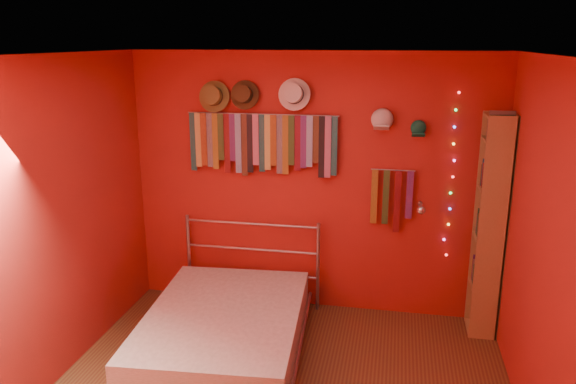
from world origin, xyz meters
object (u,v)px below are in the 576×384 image
Objects in this scene: reading_lamp at (421,209)px; bookshelf at (494,226)px; tie_rack at (262,141)px; bed at (224,330)px.

bookshelf is at bearing 3.32° from reading_lamp.
reading_lamp is 0.65m from bookshelf.
bookshelf is (2.13, -0.16, -0.65)m from tie_rack.
tie_rack is at bearing 175.83° from bookshelf.
bookshelf is at bearing 16.21° from bed.
bed is at bearing -153.74° from reading_lamp.
bed is at bearing -96.09° from tie_rack.
tie_rack is 4.33× the size of reading_lamp.
tie_rack is 1.59m from reading_lamp.
tie_rack is 0.76× the size of bed.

